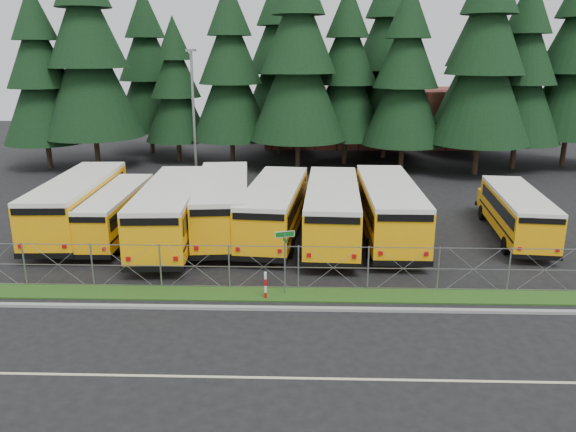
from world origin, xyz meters
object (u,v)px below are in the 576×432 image
Objects in this scene: bus_4 at (276,210)px; bus_0 at (81,205)px; bus_1 at (116,213)px; light_standard at (194,115)px; bus_5 at (332,212)px; bus_2 at (173,213)px; bus_east at (515,214)px; street_sign at (285,249)px; striped_bollard at (265,286)px; bus_3 at (223,206)px; bus_6 at (388,210)px.

bus_0 is at bearing -176.34° from bus_4.
light_standard reaches higher than bus_1.
bus_4 is at bearing 172.56° from bus_5.
bus_1 is 3.50m from bus_2.
bus_0 is 1.18× the size of bus_1.
bus_1 is 0.86× the size of bus_5.
light_standard is at bearing 156.31° from bus_east.
street_sign reaches higher than bus_east.
bus_0 is 14.16m from striped_bollard.
bus_0 is at bearing 179.05° from bus_5.
light_standard is (-9.70, 12.02, 3.94)m from bus_5.
bus_1 is 12.69m from light_standard.
street_sign is 0.28× the size of light_standard.
bus_east is (10.12, 0.73, -0.24)m from bus_5.
bus_3 is at bearing -71.90° from light_standard.
street_sign is 1.72m from striped_bollard.
bus_2 reaches higher than striped_bollard.
bus_6 is at bearing 53.33° from striped_bollard.
bus_2 is at bearing -153.88° from bus_3.
bus_6 is at bearing -42.25° from light_standard.
bus_6 is at bearing -171.57° from bus_east.
bus_3 is 4.35× the size of street_sign.
bus_4 is (11.06, -0.37, -0.07)m from bus_0.
bus_1 is at bearing 163.85° from bus_2.
bus_east is (22.10, 0.48, -0.03)m from bus_1.
bus_6 is 10.07× the size of striped_bollard.
bus_east is at bearing 6.96° from bus_5.
bus_5 is 4.25× the size of street_sign.
bus_4 is 6.17m from bus_6.
street_sign is 20.99m from light_standard.
bus_4 is at bearing 89.98° from striped_bollard.
bus_3 is (8.07, 0.06, 0.01)m from bus_0.
bus_0 is 14.19m from bus_5.
bus_2 is at bearing -162.95° from bus_4.
bus_0 is 4.31× the size of street_sign.
street_sign is at bearing -38.87° from bus_1.
bus_3 reaches higher than street_sign.
bus_1 is 8.88m from bus_4.
bus_5 is at bearing 0.59° from bus_2.
light_standard is at bearing 78.28° from bus_1.
bus_0 is 0.99× the size of bus_2.
bus_5 is 0.99× the size of bus_6.
bus_5 is 15.94m from light_standard.
street_sign is at bearing -50.38° from bus_2.
bus_east is at bearing -6.72° from bus_3.
bus_1 is 3.67× the size of street_sign.
bus_5 is at bearing -1.94° from bus_1.
light_standard is at bearing 108.33° from striped_bollard.
bus_2 reaches higher than bus_4.
bus_1 is 12.29m from street_sign.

